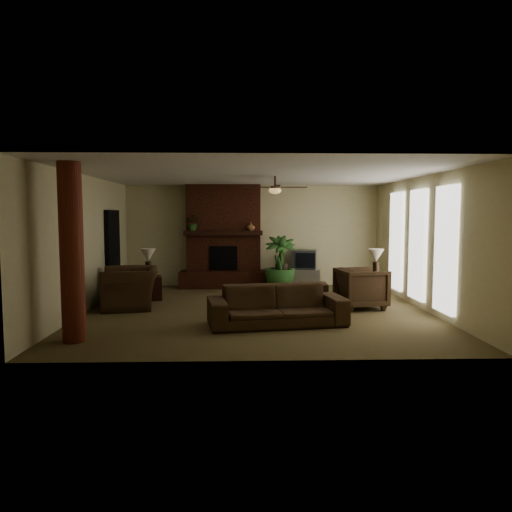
{
  "coord_description": "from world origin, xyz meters",
  "views": [
    {
      "loc": [
        -0.32,
        -9.87,
        1.99
      ],
      "look_at": [
        0.0,
        0.4,
        1.1
      ],
      "focal_mm": 33.53,
      "sensor_mm": 36.0,
      "label": 1
    }
  ],
  "objects_px": {
    "side_table_right": "(375,289)",
    "lamp_right": "(376,258)",
    "ottoman": "(314,292)",
    "log_column": "(72,253)",
    "tv_stand": "(304,278)",
    "floor_plant": "(280,275)",
    "lamp_left": "(148,257)",
    "side_table_left": "(151,288)",
    "armchair_right": "(361,286)",
    "coffee_table": "(263,292)",
    "floor_vase": "(282,274)",
    "armchair_left": "(130,281)",
    "sofa": "(277,299)"
  },
  "relations": [
    {
      "from": "sofa",
      "to": "armchair_left",
      "type": "xyz_separation_m",
      "value": [
        -3.02,
        1.73,
        0.09
      ]
    },
    {
      "from": "armchair_left",
      "to": "lamp_right",
      "type": "distance_m",
      "value": 5.56
    },
    {
      "from": "floor_vase",
      "to": "lamp_right",
      "type": "distance_m",
      "value": 2.68
    },
    {
      "from": "coffee_table",
      "to": "sofa",
      "type": "bearing_deg",
      "value": -82.57
    },
    {
      "from": "floor_plant",
      "to": "side_table_left",
      "type": "height_order",
      "value": "floor_plant"
    },
    {
      "from": "sofa",
      "to": "floor_vase",
      "type": "relative_size",
      "value": 3.18
    },
    {
      "from": "sofa",
      "to": "side_table_right",
      "type": "height_order",
      "value": "sofa"
    },
    {
      "from": "armchair_left",
      "to": "floor_plant",
      "type": "bearing_deg",
      "value": 111.49
    },
    {
      "from": "armchair_right",
      "to": "coffee_table",
      "type": "xyz_separation_m",
      "value": [
        -2.1,
        -0.06,
        -0.1
      ]
    },
    {
      "from": "coffee_table",
      "to": "lamp_left",
      "type": "height_order",
      "value": "lamp_left"
    },
    {
      "from": "log_column",
      "to": "side_table_left",
      "type": "xyz_separation_m",
      "value": [
        0.5,
        3.7,
        -1.12
      ]
    },
    {
      "from": "sofa",
      "to": "ottoman",
      "type": "height_order",
      "value": "sofa"
    },
    {
      "from": "sofa",
      "to": "lamp_left",
      "type": "relative_size",
      "value": 3.77
    },
    {
      "from": "ottoman",
      "to": "lamp_left",
      "type": "bearing_deg",
      "value": 176.43
    },
    {
      "from": "tv_stand",
      "to": "lamp_right",
      "type": "relative_size",
      "value": 1.31
    },
    {
      "from": "side_table_left",
      "to": "sofa",
      "type": "bearing_deg",
      "value": -44.13
    },
    {
      "from": "side_table_left",
      "to": "side_table_right",
      "type": "bearing_deg",
      "value": -3.33
    },
    {
      "from": "armchair_left",
      "to": "tv_stand",
      "type": "height_order",
      "value": "armchair_left"
    },
    {
      "from": "armchair_right",
      "to": "ottoman",
      "type": "xyz_separation_m",
      "value": [
        -0.87,
        0.94,
        -0.27
      ]
    },
    {
      "from": "log_column",
      "to": "coffee_table",
      "type": "bearing_deg",
      "value": 38.64
    },
    {
      "from": "side_table_left",
      "to": "lamp_right",
      "type": "distance_m",
      "value": 5.31
    },
    {
      "from": "log_column",
      "to": "armchair_right",
      "type": "xyz_separation_m",
      "value": [
        5.19,
        2.52,
        -0.93
      ]
    },
    {
      "from": "sofa",
      "to": "floor_plant",
      "type": "xyz_separation_m",
      "value": [
        0.37,
        3.89,
        -0.08
      ]
    },
    {
      "from": "log_column",
      "to": "lamp_right",
      "type": "distance_m",
      "value": 6.72
    },
    {
      "from": "side_table_left",
      "to": "lamp_left",
      "type": "height_order",
      "value": "lamp_left"
    },
    {
      "from": "lamp_left",
      "to": "side_table_right",
      "type": "relative_size",
      "value": 1.18
    },
    {
      "from": "log_column",
      "to": "armchair_left",
      "type": "bearing_deg",
      "value": 84.68
    },
    {
      "from": "tv_stand",
      "to": "lamp_left",
      "type": "height_order",
      "value": "lamp_left"
    },
    {
      "from": "tv_stand",
      "to": "side_table_left",
      "type": "distance_m",
      "value": 4.29
    },
    {
      "from": "coffee_table",
      "to": "side_table_right",
      "type": "distance_m",
      "value": 2.82
    },
    {
      "from": "lamp_right",
      "to": "lamp_left",
      "type": "bearing_deg",
      "value": 177.19
    },
    {
      "from": "coffee_table",
      "to": "lamp_right",
      "type": "height_order",
      "value": "lamp_right"
    },
    {
      "from": "sofa",
      "to": "lamp_right",
      "type": "xyz_separation_m",
      "value": [
        2.48,
        2.43,
        0.52
      ]
    },
    {
      "from": "lamp_right",
      "to": "tv_stand",
      "type": "bearing_deg",
      "value": 123.25
    },
    {
      "from": "side_table_right",
      "to": "lamp_right",
      "type": "bearing_deg",
      "value": 68.54
    },
    {
      "from": "floor_plant",
      "to": "lamp_right",
      "type": "relative_size",
      "value": 2.22
    },
    {
      "from": "armchair_left",
      "to": "ottoman",
      "type": "height_order",
      "value": "armchair_left"
    },
    {
      "from": "ottoman",
      "to": "side_table_left",
      "type": "height_order",
      "value": "side_table_left"
    },
    {
      "from": "ottoman",
      "to": "side_table_right",
      "type": "distance_m",
      "value": 1.43
    },
    {
      "from": "armchair_right",
      "to": "side_table_left",
      "type": "xyz_separation_m",
      "value": [
        -4.69,
        1.18,
        -0.2
      ]
    },
    {
      "from": "tv_stand",
      "to": "side_table_right",
      "type": "height_order",
      "value": "side_table_right"
    },
    {
      "from": "log_column",
      "to": "ottoman",
      "type": "distance_m",
      "value": 5.66
    },
    {
      "from": "log_column",
      "to": "coffee_table",
      "type": "height_order",
      "value": "log_column"
    },
    {
      "from": "ottoman",
      "to": "tv_stand",
      "type": "xyz_separation_m",
      "value": [
        0.06,
        2.09,
        0.05
      ]
    },
    {
      "from": "ottoman",
      "to": "log_column",
      "type": "bearing_deg",
      "value": -141.24
    },
    {
      "from": "log_column",
      "to": "floor_vase",
      "type": "xyz_separation_m",
      "value": [
        3.7,
        5.06,
        -0.97
      ]
    },
    {
      "from": "floor_plant",
      "to": "armchair_right",
      "type": "bearing_deg",
      "value": -56.94
    },
    {
      "from": "side_table_left",
      "to": "lamp_right",
      "type": "xyz_separation_m",
      "value": [
        5.25,
        -0.26,
        0.73
      ]
    },
    {
      "from": "side_table_right",
      "to": "sofa",
      "type": "bearing_deg",
      "value": -135.96
    },
    {
      "from": "tv_stand",
      "to": "lamp_right",
      "type": "distance_m",
      "value": 2.63
    }
  ]
}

